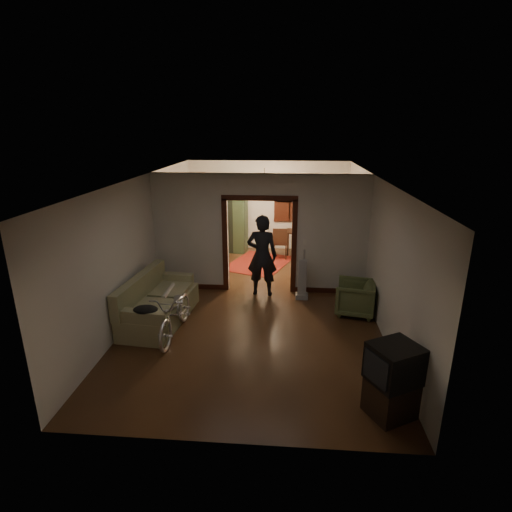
# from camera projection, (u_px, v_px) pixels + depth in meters

# --- Properties ---
(floor) EXTENTS (5.00, 8.50, 0.01)m
(floor) POSITION_uv_depth(u_px,v_px,m) (257.00, 302.00, 9.04)
(floor) COLOR black
(floor) RESTS_ON ground
(ceiling) EXTENTS (5.00, 8.50, 0.01)m
(ceiling) POSITION_uv_depth(u_px,v_px,m) (257.00, 177.00, 8.18)
(ceiling) COLOR white
(ceiling) RESTS_ON floor
(wall_back) EXTENTS (5.00, 0.02, 2.80)m
(wall_back) POSITION_uv_depth(u_px,v_px,m) (267.00, 206.00, 12.64)
(wall_back) COLOR beige
(wall_back) RESTS_ON floor
(wall_left) EXTENTS (0.02, 8.50, 2.80)m
(wall_left) POSITION_uv_depth(u_px,v_px,m) (144.00, 240.00, 8.80)
(wall_left) COLOR beige
(wall_left) RESTS_ON floor
(wall_right) EXTENTS (0.02, 8.50, 2.80)m
(wall_right) POSITION_uv_depth(u_px,v_px,m) (375.00, 246.00, 8.42)
(wall_right) COLOR beige
(wall_right) RESTS_ON floor
(partition_wall) EXTENTS (5.00, 0.14, 2.80)m
(partition_wall) POSITION_uv_depth(u_px,v_px,m) (260.00, 234.00, 9.32)
(partition_wall) COLOR beige
(partition_wall) RESTS_ON floor
(door_casing) EXTENTS (1.74, 0.20, 2.32)m
(door_casing) POSITION_uv_depth(u_px,v_px,m) (260.00, 246.00, 9.42)
(door_casing) COLOR black
(door_casing) RESTS_ON floor
(far_window) EXTENTS (0.98, 0.06, 1.28)m
(far_window) POSITION_uv_depth(u_px,v_px,m) (290.00, 202.00, 12.50)
(far_window) COLOR black
(far_window) RESTS_ON wall_back
(chandelier) EXTENTS (0.24, 0.24, 0.24)m
(chandelier) POSITION_uv_depth(u_px,v_px,m) (264.00, 183.00, 10.69)
(chandelier) COLOR #FFE0A5
(chandelier) RESTS_ON ceiling
(light_switch) EXTENTS (0.08, 0.01, 0.12)m
(light_switch) POSITION_uv_depth(u_px,v_px,m) (305.00, 242.00, 9.22)
(light_switch) COLOR silver
(light_switch) RESTS_ON partition_wall
(sofa) EXTENTS (1.15, 2.18, 0.97)m
(sofa) POSITION_uv_depth(u_px,v_px,m) (159.00, 299.00, 8.05)
(sofa) COLOR #787A51
(sofa) RESTS_ON floor
(rolled_paper) EXTENTS (0.09, 0.72, 0.09)m
(rolled_paper) POSITION_uv_depth(u_px,v_px,m) (168.00, 291.00, 8.32)
(rolled_paper) COLOR beige
(rolled_paper) RESTS_ON sofa
(jacket) EXTENTS (0.45, 0.33, 0.13)m
(jacket) POSITION_uv_depth(u_px,v_px,m) (146.00, 309.00, 7.13)
(jacket) COLOR black
(jacket) RESTS_ON sofa
(bicycle) EXTENTS (0.66, 1.76, 0.92)m
(bicycle) POSITION_uv_depth(u_px,v_px,m) (176.00, 313.00, 7.50)
(bicycle) COLOR silver
(bicycle) RESTS_ON floor
(armchair) EXTENTS (0.93, 0.91, 0.72)m
(armchair) POSITION_uv_depth(u_px,v_px,m) (355.00, 298.00, 8.41)
(armchair) COLOR #4F5D34
(armchair) RESTS_ON floor
(tv_stand) EXTENTS (0.75, 0.73, 0.52)m
(tv_stand) POSITION_uv_depth(u_px,v_px,m) (390.00, 398.00, 5.46)
(tv_stand) COLOR black
(tv_stand) RESTS_ON floor
(crt_tv) EXTENTS (0.81, 0.78, 0.53)m
(crt_tv) POSITION_uv_depth(u_px,v_px,m) (395.00, 364.00, 5.29)
(crt_tv) COLOR black
(crt_tv) RESTS_ON tv_stand
(vacuum) EXTENTS (0.31, 0.26, 0.93)m
(vacuum) POSITION_uv_depth(u_px,v_px,m) (302.00, 280.00, 9.11)
(vacuum) COLOR gray
(vacuum) RESTS_ON floor
(person) EXTENTS (0.73, 0.51, 1.92)m
(person) POSITION_uv_depth(u_px,v_px,m) (262.00, 256.00, 9.20)
(person) COLOR black
(person) RESTS_ON floor
(oriental_rug) EXTENTS (2.11, 2.39, 0.02)m
(oriental_rug) POSITION_uv_depth(u_px,v_px,m) (259.00, 263.00, 11.60)
(oriental_rug) COLOR maroon
(oriental_rug) RESTS_ON floor
(locker) EXTENTS (1.06, 0.68, 1.99)m
(locker) POSITION_uv_depth(u_px,v_px,m) (231.00, 220.00, 12.47)
(locker) COLOR #273922
(locker) RESTS_ON floor
(globe) EXTENTS (0.28, 0.28, 0.28)m
(globe) POSITION_uv_depth(u_px,v_px,m) (230.00, 190.00, 12.18)
(globe) COLOR #1E5972
(globe) RESTS_ON locker
(desk) EXTENTS (1.07, 0.69, 0.74)m
(desk) POSITION_uv_depth(u_px,v_px,m) (303.00, 243.00, 12.33)
(desk) COLOR black
(desk) RESTS_ON floor
(desk_chair) EXTENTS (0.52, 0.52, 0.96)m
(desk_chair) POSITION_uv_depth(u_px,v_px,m) (280.00, 243.00, 11.94)
(desk_chair) COLOR black
(desk_chair) RESTS_ON floor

